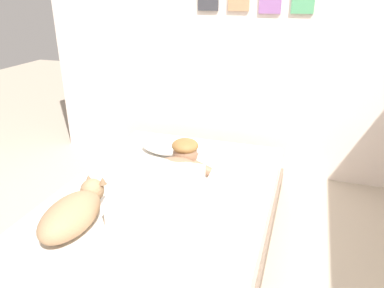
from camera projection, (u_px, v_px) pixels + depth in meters
name	position (u px, v px, depth m)	size (l,w,h in m)	color
ground_plane	(195.00, 279.00, 2.25)	(12.02, 12.02, 0.00)	tan
back_wall	(252.00, 37.00, 3.20)	(4.01, 0.12, 2.50)	silver
bed	(165.00, 215.00, 2.58)	(1.46, 2.10, 0.35)	#726051
pillow	(172.00, 146.00, 3.11)	(0.52, 0.32, 0.11)	white
person_lying	(168.00, 182.00, 2.44)	(0.43, 0.92, 0.27)	silver
dog	(74.00, 212.00, 2.11)	(0.26, 0.57, 0.21)	#9E7A56
coffee_cup	(200.00, 164.00, 2.83)	(0.12, 0.09, 0.07)	white
cell_phone	(157.00, 181.00, 2.65)	(0.07, 0.14, 0.01)	black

